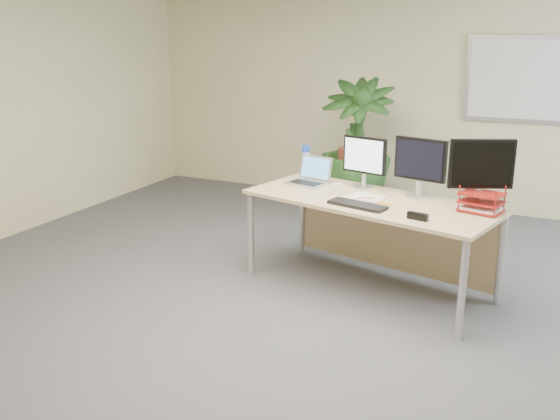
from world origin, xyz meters
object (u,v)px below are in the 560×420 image
at_px(desk, 377,216).
at_px(laptop, 310,177).
at_px(floor_plant, 356,153).
at_px(monitor_right, 420,164).
at_px(monitor_left, 364,159).

height_order(desk, laptop, laptop).
height_order(floor_plant, monitor_right, floor_plant).
relative_size(floor_plant, monitor_right, 3.09).
xyz_separation_m(floor_plant, laptop, (0.11, -1.60, 0.09)).
bearing_deg(floor_plant, laptop, -86.15).
height_order(floor_plant, monitor_left, floor_plant).
bearing_deg(desk, monitor_left, 132.62).
height_order(monitor_right, laptop, monitor_right).
distance_m(desk, monitor_left, 0.50).
relative_size(monitor_left, monitor_right, 0.91).
distance_m(floor_plant, laptop, 1.61).
relative_size(desk, floor_plant, 1.44).
xyz_separation_m(monitor_left, monitor_right, (0.50, -0.11, 0.02)).
bearing_deg(monitor_left, laptop, -176.38).
height_order(floor_plant, laptop, floor_plant).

